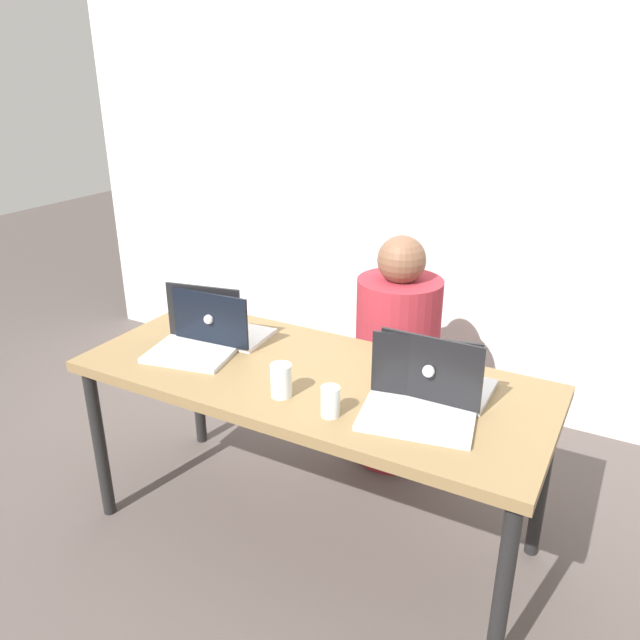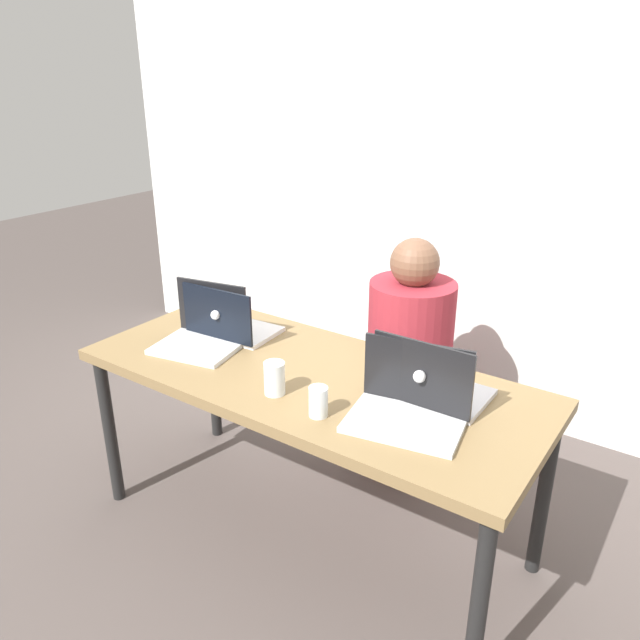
# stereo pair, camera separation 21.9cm
# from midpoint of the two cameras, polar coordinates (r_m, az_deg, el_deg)

# --- Properties ---
(ground_plane) EXTENTS (12.00, 12.00, 0.00)m
(ground_plane) POSITION_cam_midpoint_polar(r_m,az_deg,el_deg) (2.62, -3.31, -18.74)
(ground_plane) COLOR #4E4441
(back_wall) EXTENTS (4.50, 0.10, 2.54)m
(back_wall) POSITION_cam_midpoint_polar(r_m,az_deg,el_deg) (3.20, 9.19, 14.12)
(back_wall) COLOR silver
(back_wall) RESTS_ON ground
(desk) EXTENTS (1.68, 0.70, 0.70)m
(desk) POSITION_cam_midpoint_polar(r_m,az_deg,el_deg) (2.25, -3.68, -6.40)
(desk) COLOR olive
(desk) RESTS_ON ground
(person_at_center) EXTENTS (0.43, 0.43, 1.06)m
(person_at_center) POSITION_cam_midpoint_polar(r_m,az_deg,el_deg) (2.81, 4.77, -4.07)
(person_at_center) COLOR maroon
(person_at_center) RESTS_ON ground
(laptop_back_left) EXTENTS (0.34, 0.27, 0.22)m
(laptop_back_left) POSITION_cam_midpoint_polar(r_m,az_deg,el_deg) (2.50, -11.45, -0.83)
(laptop_back_left) COLOR silver
(laptop_back_left) RESTS_ON desk
(laptop_front_right) EXTENTS (0.39, 0.30, 0.23)m
(laptop_front_right) POSITION_cam_midpoint_polar(r_m,az_deg,el_deg) (1.96, 5.94, -7.39)
(laptop_front_right) COLOR silver
(laptop_front_right) RESTS_ON desk
(laptop_front_left) EXTENTS (0.35, 0.30, 0.24)m
(laptop_front_left) POSITION_cam_midpoint_polar(r_m,az_deg,el_deg) (2.43, -13.86, -1.70)
(laptop_front_left) COLOR silver
(laptop_front_left) RESTS_ON desk
(laptop_back_right) EXTENTS (0.34, 0.28, 0.24)m
(laptop_back_right) POSITION_cam_midpoint_polar(r_m,az_deg,el_deg) (2.07, 7.65, -5.57)
(laptop_back_right) COLOR silver
(laptop_back_right) RESTS_ON desk
(water_glass_right) EXTENTS (0.06, 0.06, 0.10)m
(water_glass_right) POSITION_cam_midpoint_polar(r_m,az_deg,el_deg) (1.95, -2.30, -7.70)
(water_glass_right) COLOR white
(water_glass_right) RESTS_ON desk
(water_glass_center) EXTENTS (0.07, 0.07, 0.11)m
(water_glass_center) POSITION_cam_midpoint_polar(r_m,az_deg,el_deg) (2.06, -6.63, -5.76)
(water_glass_center) COLOR white
(water_glass_center) RESTS_ON desk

